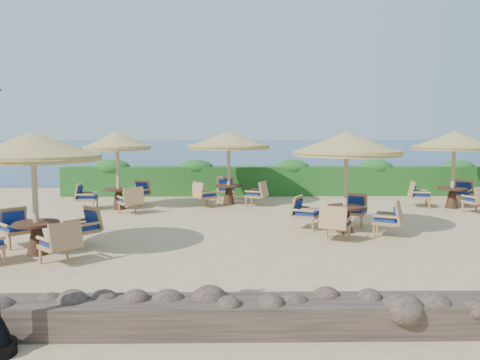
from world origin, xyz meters
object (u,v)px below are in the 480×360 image
cafe_set_3 (118,158)px  cafe_set_5 (454,153)px  cafe_set_4 (229,151)px  cafe_set_1 (346,163)px  cafe_set_0 (34,170)px

cafe_set_3 → cafe_set_5: (11.54, 0.07, 0.14)m
cafe_set_4 → cafe_set_1: bearing=-57.2°
cafe_set_1 → cafe_set_3: 7.85m
cafe_set_3 → cafe_set_4: 3.91m
cafe_set_1 → cafe_set_5: size_ratio=1.01×
cafe_set_0 → cafe_set_5: 13.29m
cafe_set_0 → cafe_set_1: bearing=16.2°
cafe_set_5 → cafe_set_4: bearing=172.8°
cafe_set_3 → cafe_set_1: bearing=-28.9°
cafe_set_1 → cafe_set_5: (4.66, 3.86, 0.07)m
cafe_set_4 → cafe_set_5: same height
cafe_set_0 → cafe_set_1: (7.22, 2.10, -0.00)m
cafe_set_3 → cafe_set_5: 11.54m
cafe_set_1 → cafe_set_5: same height
cafe_set_3 → cafe_set_4: size_ratio=0.92×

